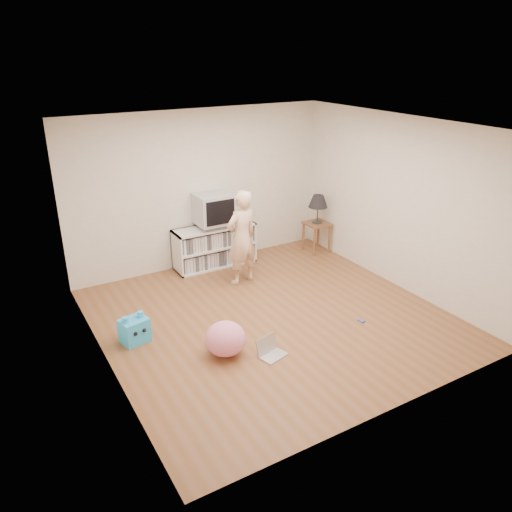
{
  "coord_description": "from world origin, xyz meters",
  "views": [
    {
      "loc": [
        -3.25,
        -5.12,
        3.49
      ],
      "look_at": [
        -0.02,
        0.4,
        0.79
      ],
      "focal_mm": 35.0,
      "sensor_mm": 36.0,
      "label": 1
    }
  ],
  "objects": [
    {
      "name": "plush_blue",
      "position": [
        -1.83,
        0.36,
        0.17
      ],
      "size": [
        0.39,
        0.34,
        0.39
      ],
      "rotation": [
        0.0,
        0.0,
        0.22
      ],
      "color": "#2BAEFF",
      "rests_on": "ground"
    },
    {
      "name": "ground",
      "position": [
        0.0,
        0.0,
        0.0
      ],
      "size": [
        4.5,
        4.5,
        0.0
      ],
      "primitive_type": "plane",
      "color": "brown",
      "rests_on": "ground"
    },
    {
      "name": "media_unit",
      "position": [
        0.12,
        2.04,
        0.35
      ],
      "size": [
        1.4,
        0.45,
        0.7
      ],
      "color": "white",
      "rests_on": "ground"
    },
    {
      "name": "playing_cards",
      "position": [
        1.01,
        -0.72,
        0.01
      ],
      "size": [
        0.07,
        0.09,
        0.02
      ],
      "primitive_type": "cube",
      "rotation": [
        0.0,
        0.0,
        0.06
      ],
      "color": "#3F51A9",
      "rests_on": "ground"
    },
    {
      "name": "crt_tv",
      "position": [
        0.12,
        2.02,
        1.02
      ],
      "size": [
        0.6,
        0.53,
        0.5
      ],
      "color": "#AFAFB4",
      "rests_on": "dvd_deck"
    },
    {
      "name": "walls",
      "position": [
        0.0,
        0.0,
        1.3
      ],
      "size": [
        4.52,
        4.52,
        2.6
      ],
      "color": "beige",
      "rests_on": "ground"
    },
    {
      "name": "person",
      "position": [
        0.19,
        1.2,
        0.75
      ],
      "size": [
        0.61,
        0.45,
        1.51
      ],
      "primitive_type": "imported",
      "rotation": [
        0.0,
        0.0,
        3.32
      ],
      "color": "beige",
      "rests_on": "ground"
    },
    {
      "name": "laptop",
      "position": [
        -0.5,
        -0.76,
        0.06
      ],
      "size": [
        0.38,
        0.34,
        0.22
      ],
      "rotation": [
        0.0,
        0.0,
        0.27
      ],
      "color": "silver",
      "rests_on": "ground"
    },
    {
      "name": "dvd_deck",
      "position": [
        0.12,
        2.02,
        0.73
      ],
      "size": [
        0.45,
        0.35,
        0.07
      ],
      "primitive_type": "cube",
      "color": "gray",
      "rests_on": "media_unit"
    },
    {
      "name": "table_lamp",
      "position": [
        1.99,
        1.65,
        0.94
      ],
      "size": [
        0.34,
        0.34,
        0.52
      ],
      "color": "#333333",
      "rests_on": "side_table"
    },
    {
      "name": "ceiling",
      "position": [
        0.0,
        0.0,
        2.6
      ],
      "size": [
        4.5,
        4.5,
        0.01
      ],
      "primitive_type": "cube",
      "color": "white",
      "rests_on": "walls"
    },
    {
      "name": "plush_pink",
      "position": [
        -0.96,
        -0.47,
        0.21
      ],
      "size": [
        0.64,
        0.64,
        0.42
      ],
      "primitive_type": "ellipsoid",
      "rotation": [
        0.0,
        0.0,
        -0.36
      ],
      "color": "pink",
      "rests_on": "ground"
    },
    {
      "name": "side_table",
      "position": [
        1.99,
        1.65,
        0.42
      ],
      "size": [
        0.42,
        0.42,
        0.55
      ],
      "color": "brown",
      "rests_on": "ground"
    }
  ]
}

